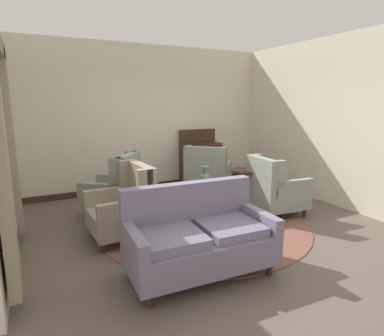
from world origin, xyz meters
TOP-DOWN VIEW (x-y plane):
  - ground at (0.00, 0.00)m, footprint 7.64×7.64m
  - wall_back at (0.00, 2.73)m, footprint 5.46×0.08m
  - wall_right at (2.65, 0.82)m, footprint 0.08×3.82m
  - baseboard_back at (0.00, 2.67)m, footprint 5.30×0.03m
  - area_rug at (0.00, 0.30)m, footprint 3.24×3.24m
  - window_with_curtains at (-2.55, 0.08)m, footprint 0.12×2.05m
  - coffee_table at (0.07, 0.46)m, footprint 0.77×0.77m
  - porcelain_vase at (0.10, 0.44)m, footprint 0.19×0.19m
  - settee at (-0.74, -0.94)m, footprint 1.61×0.86m
  - armchair_beside_settee at (-1.10, 1.31)m, footprint 1.09×1.08m
  - armchair_foreground_right at (0.79, 1.57)m, footprint 1.19×1.20m
  - armchair_back_corner at (1.27, 0.16)m, footprint 0.88×0.80m
  - armchair_near_sideboard at (-1.20, 0.37)m, footprint 0.84×0.87m
  - side_table at (0.98, 0.60)m, footprint 0.51×0.51m
  - sideboard at (1.10, 2.43)m, footprint 0.90×0.38m

SIDE VIEW (x-z plane):
  - ground at x=0.00m, z-range 0.00..0.00m
  - area_rug at x=0.00m, z-range 0.00..0.01m
  - baseboard_back at x=0.00m, z-range 0.00..0.12m
  - coffee_table at x=0.07m, z-range 0.15..0.66m
  - settee at x=-0.74m, z-range -0.08..0.90m
  - armchair_back_corner at x=1.27m, z-range -0.07..0.93m
  - side_table at x=0.98m, z-range 0.07..0.80m
  - armchair_foreground_right at x=0.79m, z-range -0.09..0.96m
  - armchair_near_sideboard at x=-1.20m, z-range -0.08..0.95m
  - armchair_beside_settee at x=-1.10m, z-range -0.08..0.97m
  - sideboard at x=1.10m, z-range -0.08..1.18m
  - porcelain_vase at x=0.10m, z-range 0.49..0.87m
  - window_with_curtains at x=-2.55m, z-range 0.23..2.68m
  - wall_back at x=0.00m, z-range 0.00..3.02m
  - wall_right at x=2.65m, z-range 0.00..3.02m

